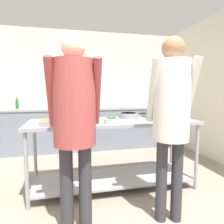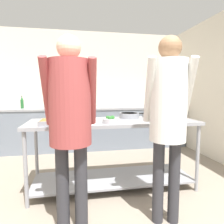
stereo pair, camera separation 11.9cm
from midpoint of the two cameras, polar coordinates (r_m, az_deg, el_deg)
The scene contains 11 objects.
wall_rear at distance 4.81m, azimuth -4.55°, elevation 6.55°, with size 4.27×0.06×2.65m.
back_counter at distance 4.52m, azimuth -3.97°, elevation -4.44°, with size 4.11×0.65×0.92m.
serving_counter at distance 2.65m, azimuth 1.70°, elevation -8.64°, with size 2.15×0.72×0.90m.
serving_tray_roast at distance 2.38m, azimuth -13.91°, elevation -2.75°, with size 0.39×0.31×0.05m.
plate_stack at distance 2.38m, azimuth -5.29°, elevation -2.64°, with size 0.25×0.25×0.05m.
broccoli_bowl at distance 2.37m, azimuth 1.00°, elevation -2.43°, with size 0.19×0.19×0.09m.
sauce_pan at distance 2.83m, azimuth 6.15°, elevation -0.93°, with size 0.42×0.28×0.07m.
serving_tray_vegetables at distance 2.97m, azimuth 14.25°, elevation -1.05°, with size 0.38×0.34×0.05m.
guest_serving_left at distance 1.94m, azimuth 17.46°, elevation 0.69°, with size 0.49×0.42×1.77m.
guest_serving_right at distance 1.79m, azimuth -9.98°, elevation -0.26°, with size 0.48×0.37×1.76m.
water_bottle at distance 4.54m, azimuth -23.64°, elevation 2.46°, with size 0.06×0.06×0.26m.
Camera 2 is at (-0.44, -0.99, 1.28)m, focal length 32.00 mm.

